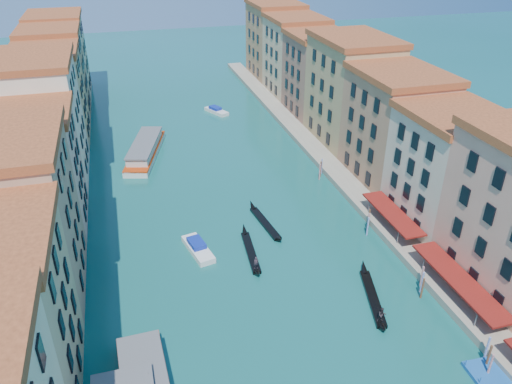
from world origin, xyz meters
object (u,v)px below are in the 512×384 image
(blue_dock, at_px, (493,381))
(gondola_right, at_px, (373,298))
(vaporetto_far, at_px, (145,149))
(gondola_fore, at_px, (251,251))

(blue_dock, bearing_deg, gondola_right, 115.30)
(vaporetto_far, bearing_deg, gondola_fore, -57.59)
(vaporetto_far, relative_size, blue_dock, 3.59)
(vaporetto_far, distance_m, gondola_fore, 37.80)
(gondola_right, bearing_deg, gondola_fore, 146.22)
(gondola_right, distance_m, blue_dock, 15.00)
(vaporetto_far, xyz_separation_m, gondola_right, (22.41, -49.24, -0.80))
(vaporetto_far, distance_m, blue_dock, 69.10)
(gondola_fore, bearing_deg, gondola_right, -44.09)
(gondola_fore, height_order, blue_dock, gondola_fore)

